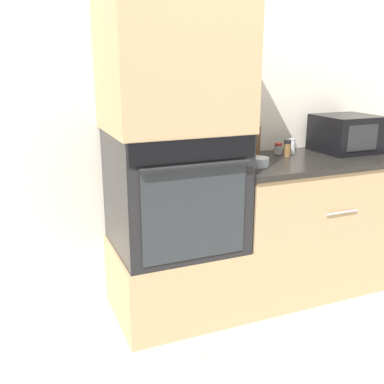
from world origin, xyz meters
name	(u,v)px	position (x,y,z in m)	size (l,w,h in m)	color
ground_plane	(251,323)	(0.00, 0.00, 0.00)	(12.00, 12.00, 0.00)	beige
wall_back	(209,97)	(0.00, 0.63, 1.25)	(8.00, 0.05, 2.50)	silver
oven_cabinet_base	(175,278)	(-0.36, 0.30, 0.22)	(0.71, 0.60, 0.43)	tan
wall_oven	(175,190)	(-0.36, 0.30, 0.77)	(0.69, 0.64, 0.67)	black
oven_cabinet_upper	(173,53)	(-0.36, 0.30, 1.51)	(0.71, 0.60, 0.81)	tan
counter_unit	(308,222)	(0.58, 0.30, 0.44)	(1.18, 0.63, 0.88)	tan
microwave	(346,133)	(0.89, 0.37, 1.00)	(0.38, 0.36, 0.24)	black
knife_block	(248,141)	(0.20, 0.46, 0.98)	(0.11, 0.13, 0.24)	brown
bowl	(258,162)	(0.13, 0.22, 0.91)	(0.13, 0.13, 0.05)	silver
condiment_jar_near	(291,146)	(0.52, 0.45, 0.93)	(0.05, 0.05, 0.10)	silver
condiment_jar_mid	(287,148)	(0.44, 0.38, 0.93)	(0.05, 0.05, 0.11)	brown
condiment_jar_far	(278,149)	(0.44, 0.48, 0.91)	(0.05, 0.05, 0.07)	silver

